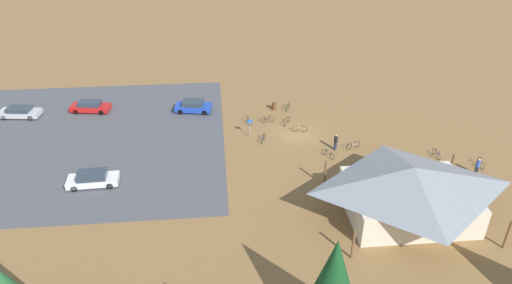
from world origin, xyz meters
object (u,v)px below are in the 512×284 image
object	(u,v)px
car_blue_second_row	(193,106)
bicycle_purple_near_sign	(436,154)
pine_center	(334,275)
bicycle_orange_lone_east	(287,121)
bicycle_blue_near_porch	(263,139)
car_red_inner_stall	(90,107)
bicycle_black_edge_north	(267,120)
bicycle_white_yard_right	(481,163)
bicycle_green_edge_south	(288,107)
car_silver_aisle_side	(20,112)
trash_bin	(274,106)
visitor_by_pavilion	(336,142)
visitor_at_bikes	(477,166)
bike_pavilion	(410,189)
bicycle_red_yard_front	(249,121)
lot_sign	(250,125)
car_white_mid_lot	(93,179)
bicycle_yellow_yard_center	(300,129)
bicycle_teal_trailside	(328,154)
bicycle_silver_back_row	(353,145)

from	to	relation	value
car_blue_second_row	bicycle_purple_near_sign	bearing A→B (deg)	153.22
pine_center	bicycle_orange_lone_east	distance (m)	28.65
bicycle_blue_near_porch	car_red_inner_stall	distance (m)	22.08
bicycle_black_edge_north	bicycle_orange_lone_east	xyz separation A→B (m)	(-2.19, 0.59, -0.01)
bicycle_white_yard_right	car_blue_second_row	xyz separation A→B (m)	(28.71, -14.82, 0.37)
bicycle_white_yard_right	bicycle_blue_near_porch	distance (m)	22.15
bicycle_green_edge_south	car_silver_aisle_side	world-z (taller)	car_silver_aisle_side
trash_bin	car_blue_second_row	distance (m)	9.85
pine_center	car_red_inner_stall	distance (m)	40.19
car_silver_aisle_side	visitor_by_pavilion	distance (m)	37.22
bicycle_purple_near_sign	visitor_at_bikes	size ratio (longest dim) A/B	1.00
bike_pavilion	car_blue_second_row	size ratio (longest dim) A/B	2.74
bicycle_black_edge_north	bicycle_orange_lone_east	distance (m)	2.27
bicycle_red_yard_front	car_blue_second_row	size ratio (longest dim) A/B	0.38
lot_sign	visitor_at_bikes	distance (m)	23.25
trash_bin	bicycle_purple_near_sign	world-z (taller)	trash_bin
bicycle_white_yard_right	bicycle_blue_near_porch	world-z (taller)	bicycle_white_yard_right
visitor_at_bikes	pine_center	bearing A→B (deg)	41.69
car_silver_aisle_side	bicycle_orange_lone_east	bearing A→B (deg)	171.59
bicycle_orange_lone_east	car_silver_aisle_side	world-z (taller)	car_silver_aisle_side
car_silver_aisle_side	car_white_mid_lot	size ratio (longest dim) A/B	1.05
bicycle_white_yard_right	bicycle_black_edge_north	bearing A→B (deg)	-29.30
pine_center	bicycle_green_edge_south	distance (m)	32.35
bicycle_yellow_yard_center	bicycle_teal_trailside	xyz separation A→B (m)	(-2.02, 5.53, -0.02)
bicycle_yellow_yard_center	bicycle_white_yard_right	bearing A→B (deg)	152.55
car_blue_second_row	bicycle_white_yard_right	bearing A→B (deg)	152.70
bicycle_yellow_yard_center	bicycle_blue_near_porch	distance (m)	4.66
bicycle_blue_near_porch	bicycle_black_edge_north	bearing A→B (deg)	-102.49
bicycle_orange_lone_east	bicycle_teal_trailside	bearing A→B (deg)	112.95
lot_sign	bicycle_silver_back_row	xyz separation A→B (m)	(-10.69, 3.55, -1.05)
trash_bin	lot_sign	world-z (taller)	lot_sign
bike_pavilion	bicycle_red_yard_front	size ratio (longest dim) A/B	7.25
bicycle_teal_trailside	bicycle_orange_lone_east	size ratio (longest dim) A/B	0.98
lot_sign	pine_center	size ratio (longest dim) A/B	0.29
car_white_mid_lot	bicycle_green_edge_south	bearing A→B (deg)	-145.46
bicycle_red_yard_front	lot_sign	bearing A→B (deg)	88.38
lot_sign	car_white_mid_lot	size ratio (longest dim) A/B	0.46
bicycle_green_edge_south	bicycle_orange_lone_east	size ratio (longest dim) A/B	1.05
bicycle_red_yard_front	car_white_mid_lot	size ratio (longest dim) A/B	0.36
bicycle_silver_back_row	car_red_inner_stall	xyz separation A→B (m)	(29.49, -11.39, 0.37)
pine_center	bicycle_teal_trailside	distance (m)	21.75
bike_pavilion	bicycle_blue_near_porch	size ratio (longest dim) A/B	8.23
bicycle_white_yard_right	car_silver_aisle_side	size ratio (longest dim) A/B	0.37
lot_sign	car_silver_aisle_side	xyz separation A→B (m)	(26.89, -7.17, -0.72)
bicycle_green_edge_south	car_silver_aisle_side	distance (m)	32.07
pine_center	bicycle_blue_near_porch	size ratio (longest dim) A/B	5.07
bicycle_blue_near_porch	bicycle_purple_near_sign	xyz separation A→B (m)	(-17.42, 4.78, 0.02)
bicycle_silver_back_row	bike_pavilion	bearing A→B (deg)	98.09
car_blue_second_row	trash_bin	bearing A→B (deg)	178.83
car_blue_second_row	car_white_mid_lot	bearing A→B (deg)	58.24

